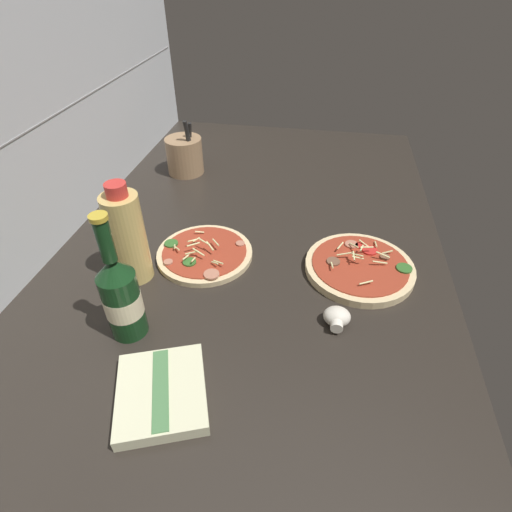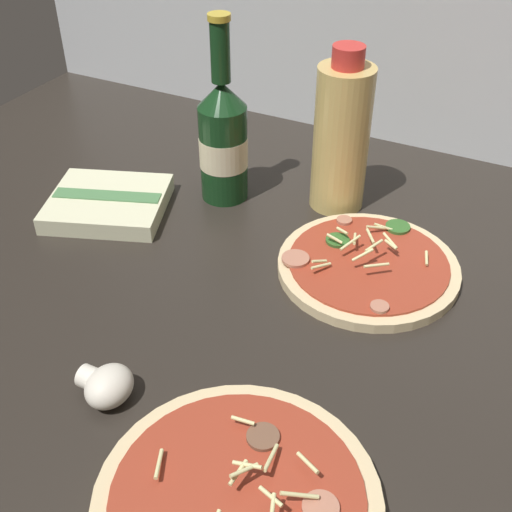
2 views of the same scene
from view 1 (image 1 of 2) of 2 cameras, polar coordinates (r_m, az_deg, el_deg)
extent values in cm
cube|color=#28231E|center=(95.33, -0.74, 0.17)|extent=(160.00, 90.00, 2.50)
cube|color=silver|center=(99.44, -28.82, 16.19)|extent=(160.00, 1.00, 60.00)
cube|color=gray|center=(99.11, -28.56, 16.21)|extent=(156.80, 0.16, 0.30)
cylinder|color=beige|center=(91.20, 14.54, -1.62)|extent=(23.86, 23.86, 1.80)
cylinder|color=#9E3823|center=(90.55, 14.64, -1.11)|extent=(21.00, 21.00, 0.30)
cylinder|color=brown|center=(93.35, 17.93, -0.21)|extent=(2.13, 2.13, 0.40)
cylinder|color=#B7755B|center=(95.32, 13.48, 1.62)|extent=(3.01, 3.01, 0.40)
cylinder|color=red|center=(95.45, 14.63, 1.46)|extent=(2.15, 2.15, 0.40)
cylinder|color=red|center=(94.51, 15.94, 0.78)|extent=(3.46, 3.46, 0.40)
cylinder|color=#336628|center=(91.72, 20.42, -1.65)|extent=(3.39, 3.39, 0.40)
cylinder|color=brown|center=(89.37, 10.99, -0.78)|extent=(2.95, 2.95, 0.40)
cylinder|color=beige|center=(91.92, 14.85, 1.20)|extent=(2.37, 1.02, 0.36)
cylinder|color=beige|center=(87.25, 10.81, -1.30)|extent=(2.18, 0.76, 0.55)
cylinder|color=beige|center=(95.59, 15.13, 1.76)|extent=(1.53, 2.41, 1.16)
cylinder|color=beige|center=(90.56, 17.28, -0.87)|extent=(0.96, 3.33, 0.96)
cylinder|color=beige|center=(94.46, 18.27, 0.53)|extent=(0.85, 2.39, 1.02)
cylinder|color=beige|center=(92.41, 15.55, 1.22)|extent=(1.39, 3.04, 0.72)
cylinder|color=beige|center=(90.37, 12.51, 0.29)|extent=(0.76, 3.36, 1.16)
cylinder|color=beige|center=(92.66, 11.94, 1.44)|extent=(2.51, 1.56, 0.69)
cylinder|color=beige|center=(91.99, 17.68, 0.16)|extent=(1.01, 3.13, 1.08)
cylinder|color=beige|center=(89.19, 13.79, 0.02)|extent=(2.60, 0.68, 0.83)
cylinder|color=beige|center=(89.17, 14.28, 0.14)|extent=(1.59, 2.55, 0.91)
cylinder|color=beige|center=(96.23, 16.74, 1.63)|extent=(2.78, 0.47, 0.89)
cylinder|color=beige|center=(89.06, 14.35, -0.24)|extent=(0.56, 2.54, 0.54)
cylinder|color=beige|center=(84.80, 15.45, -3.67)|extent=(1.54, 2.85, 0.59)
cylinder|color=beige|center=(93.37, 13.81, 1.48)|extent=(2.88, 2.03, 1.37)
cylinder|color=beige|center=(93.32, -7.32, 0.31)|extent=(22.04, 22.04, 1.29)
cylinder|color=#9E3823|center=(92.83, -7.36, 0.70)|extent=(19.40, 19.40, 0.30)
cylinder|color=#336628|center=(95.96, -12.02, 1.77)|extent=(3.19, 3.19, 0.40)
cylinder|color=#B7755B|center=(90.50, -12.42, -0.85)|extent=(2.03, 2.03, 0.40)
cylinder|color=#B7755B|center=(93.62, -2.30, 1.66)|extent=(2.11, 2.11, 0.40)
cylinder|color=#B7755B|center=(85.77, -6.38, -2.60)|extent=(3.39, 3.39, 0.40)
cylinder|color=#336628|center=(89.63, -9.49, -0.85)|extent=(3.01, 3.01, 0.40)
cylinder|color=beige|center=(90.91, -6.58, 1.43)|extent=(2.14, 2.31, 1.27)
cylinder|color=beige|center=(93.31, -11.27, 1.12)|extent=(2.42, 2.30, 1.19)
cylinder|color=beige|center=(97.95, -8.07, 3.42)|extent=(1.03, 2.21, 0.80)
cylinder|color=beige|center=(90.66, -9.14, 0.48)|extent=(1.20, 3.00, 0.93)
cylinder|color=beige|center=(92.44, -5.78, 1.96)|extent=(2.62, 2.27, 0.50)
cylinder|color=beige|center=(88.69, -8.93, -0.51)|extent=(2.18, 0.44, 0.93)
cylinder|color=beige|center=(93.90, -8.54, 2.33)|extent=(1.92, 1.41, 0.37)
cylinder|color=beige|center=(89.42, -10.02, -0.19)|extent=(1.84, 1.17, 0.52)
cylinder|color=beige|center=(93.94, -9.12, 2.20)|extent=(2.45, 1.65, 1.13)
cylinder|color=beige|center=(89.93, -8.21, 0.56)|extent=(1.71, 3.21, 0.94)
cylinder|color=beige|center=(91.63, -7.49, 2.08)|extent=(1.53, 2.64, 0.73)
cylinder|color=beige|center=(87.57, -5.90, -0.98)|extent=(1.49, 1.94, 0.98)
cylinder|color=beige|center=(94.20, -11.54, 1.35)|extent=(2.63, 1.25, 1.15)
cylinder|color=beige|center=(87.85, -5.42, -0.88)|extent=(1.74, 2.72, 0.92)
cylinder|color=beige|center=(91.57, -8.95, 1.64)|extent=(1.99, 2.72, 0.42)
cylinder|color=#143819|center=(75.41, -18.39, -6.59)|extent=(6.68, 6.68, 13.58)
cone|color=#143819|center=(69.93, -19.76, -1.61)|extent=(6.68, 6.68, 3.49)
cylinder|color=#143819|center=(66.67, -20.78, 2.10)|extent=(2.54, 2.54, 7.77)
cylinder|color=gold|center=(64.41, -21.62, 5.17)|extent=(2.92, 2.92, 0.80)
cylinder|color=beige|center=(75.23, -18.43, -6.45)|extent=(6.75, 6.75, 4.35)
cylinder|color=#D6B766|center=(85.67, -17.82, 2.37)|extent=(7.49, 7.49, 19.78)
cylinder|color=red|center=(79.94, -19.37, 8.89)|extent=(4.12, 4.12, 2.70)
cylinder|color=white|center=(76.53, 11.45, -9.57)|extent=(2.34, 2.34, 2.34)
ellipsoid|color=silver|center=(77.96, 11.48, -8.45)|extent=(4.41, 5.19, 3.63)
cylinder|color=#9E7A56|center=(129.06, -10.15, 13.92)|extent=(11.10, 11.10, 10.99)
cylinder|color=black|center=(125.40, -9.60, 15.61)|extent=(2.19, 1.97, 11.69)
cylinder|color=black|center=(128.34, -9.44, 16.03)|extent=(2.85, 2.99, 11.16)
cylinder|color=black|center=(125.41, -9.51, 15.90)|extent=(3.67, 2.44, 12.79)
cube|color=beige|center=(68.79, -13.32, -18.48)|extent=(19.43, 18.44, 2.40)
cube|color=#4C7F4C|center=(67.74, -13.48, -17.89)|extent=(14.72, 7.52, 0.16)
camera|label=2|loc=(0.93, 37.52, 26.26)|focal=45.00mm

